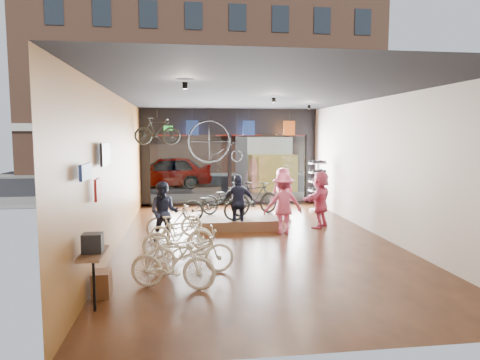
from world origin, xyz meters
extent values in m
cube|color=black|center=(0.00, 0.00, -0.02)|extent=(7.00, 12.00, 0.04)
cube|color=black|center=(0.00, 0.00, 3.82)|extent=(7.00, 12.00, 0.04)
cube|color=olive|center=(-3.52, 0.00, 1.90)|extent=(0.04, 12.00, 3.80)
cube|color=beige|center=(3.52, 0.00, 1.90)|extent=(0.04, 12.00, 3.80)
cube|color=beige|center=(0.00, -6.02, 1.90)|extent=(7.00, 0.04, 3.80)
cube|color=#198C26|center=(-2.40, 5.88, 3.05)|extent=(0.35, 0.06, 0.18)
cube|color=black|center=(0.00, 15.00, -0.01)|extent=(30.00, 18.00, 0.02)
cube|color=slate|center=(0.00, 7.20, 0.06)|extent=(30.00, 2.40, 0.12)
cube|color=slate|center=(0.00, 19.00, 0.06)|extent=(30.00, 2.00, 0.12)
cube|color=brown|center=(0.00, 21.50, 7.00)|extent=(26.00, 5.00, 14.00)
imported|color=gray|center=(-2.78, 12.00, 0.84)|extent=(4.91, 1.97, 1.67)
imported|color=beige|center=(-2.07, -3.40, 0.48)|extent=(1.67, 0.90, 0.96)
imported|color=beige|center=(-1.74, -2.61, 0.47)|extent=(1.83, 0.80, 0.93)
imported|color=beige|center=(-1.98, -1.41, 0.49)|extent=(1.67, 0.70, 0.98)
imported|color=beige|center=(-1.94, -0.63, 0.42)|extent=(1.70, 1.00, 0.85)
imported|color=beige|center=(-2.11, 0.54, 0.46)|extent=(1.58, 0.62, 0.92)
cube|color=brown|center=(-0.24, 1.80, 0.15)|extent=(2.40, 1.80, 0.30)
imported|color=black|center=(-1.00, 1.16, 0.77)|extent=(1.85, 0.76, 0.95)
imported|color=black|center=(0.35, 1.95, 0.83)|extent=(1.79, 1.23, 1.06)
imported|color=black|center=(-0.52, 2.46, 0.77)|extent=(1.88, 1.41, 0.94)
imported|color=#161C33|center=(-2.35, -0.04, 0.80)|extent=(0.86, 0.71, 1.60)
imported|color=#161C33|center=(-0.27, 1.12, 0.82)|extent=(1.00, 0.49, 1.65)
imported|color=#CC4C72|center=(0.93, 0.64, 0.86)|extent=(1.12, 0.65, 1.72)
imported|color=#CC4C72|center=(1.48, 2.99, 0.85)|extent=(0.94, 0.73, 1.69)
imported|color=#CC4C72|center=(2.23, 1.30, 0.85)|extent=(1.41, 1.53, 1.71)
imported|color=black|center=(-2.72, 4.20, 2.93)|extent=(1.60, 0.50, 0.95)
cube|color=#1E3F99|center=(-1.49, 5.20, 3.05)|extent=(0.45, 0.03, 0.55)
cube|color=#1E3F99|center=(0.66, 5.20, 3.05)|extent=(0.45, 0.03, 0.55)
cube|color=#CC5919|center=(2.23, 5.20, 3.05)|extent=(0.45, 0.03, 0.55)
camera|label=1|loc=(-1.86, -11.01, 2.78)|focal=32.00mm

